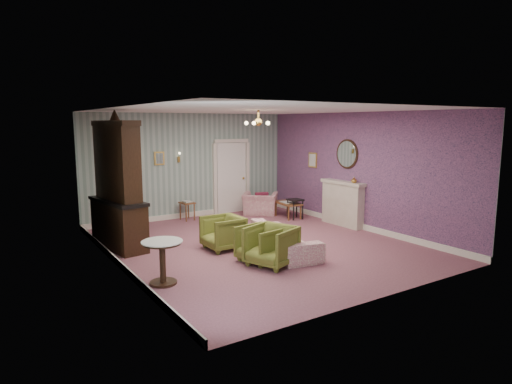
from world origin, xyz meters
TOP-DOWN VIEW (x-y plane):
  - floor at (0.00, 0.00)m, footprint 7.00×7.00m
  - ceiling at (0.00, 0.00)m, footprint 7.00×7.00m
  - wall_back at (0.00, 3.50)m, footprint 6.00×0.00m
  - wall_front at (0.00, -3.50)m, footprint 6.00×0.00m
  - wall_left at (-3.00, 0.00)m, footprint 0.00×7.00m
  - wall_right at (3.00, 0.00)m, footprint 0.00×7.00m
  - wall_right_floral at (2.98, 0.00)m, footprint 0.00×7.00m
  - door at (1.30, 3.46)m, footprint 1.12×0.12m
  - olive_chair_a at (-0.56, -1.30)m, footprint 1.00×1.02m
  - olive_chair_b at (-0.60, -1.01)m, footprint 0.83×0.86m
  - olive_chair_c at (-0.80, 0.13)m, footprint 0.71×0.76m
  - sofa_chintz at (0.12, -0.74)m, footprint 0.93×2.10m
  - wingback_chair at (1.83, 2.72)m, footprint 1.13×1.10m
  - dresser at (-2.60, 1.42)m, footprint 0.84×1.78m
  - fireplace at (2.86, 0.40)m, footprint 0.30×1.40m
  - mantel_vase at (2.84, 0.00)m, footprint 0.15×0.15m
  - oval_mirror at (2.96, 0.40)m, footprint 0.04×0.76m
  - framed_print at (2.97, 1.75)m, footprint 0.04×0.34m
  - coffee_table at (2.25, 1.93)m, footprint 0.58×0.91m
  - side_table_black at (2.29, 1.65)m, footprint 0.40×0.40m
  - pedestal_table at (-2.61, -1.14)m, footprint 0.74×0.74m
  - nesting_table at (-0.27, 3.15)m, footprint 0.36×0.44m
  - gilt_mirror_back at (-0.90, 3.46)m, footprint 0.28×0.06m
  - sconce_left at (-1.45, 3.44)m, footprint 0.16×0.12m
  - sconce_right at (-0.35, 3.44)m, footprint 0.16×0.12m
  - chandelier at (0.00, 0.00)m, footprint 0.56×0.56m
  - burgundy_cushion at (1.78, 2.57)m, footprint 0.41×0.28m

SIDE VIEW (x-z plane):
  - floor at x=0.00m, z-range 0.00..0.00m
  - coffee_table at x=2.25m, z-range 0.00..0.44m
  - nesting_table at x=-0.27m, z-range 0.00..0.54m
  - side_table_black at x=2.29m, z-range 0.00..0.56m
  - pedestal_table at x=-2.61m, z-range 0.00..0.74m
  - olive_chair_b at x=-0.60m, z-range 0.00..0.77m
  - olive_chair_c at x=-0.80m, z-range 0.00..0.78m
  - sofa_chintz at x=0.12m, z-range 0.00..0.79m
  - olive_chair_a at x=-0.56m, z-range 0.00..0.83m
  - wingback_chair at x=1.83m, z-range 0.00..0.84m
  - burgundy_cushion at x=1.78m, z-range 0.28..0.68m
  - fireplace at x=2.86m, z-range 0.00..1.16m
  - door at x=1.30m, z-range 0.00..2.16m
  - mantel_vase at x=2.84m, z-range 1.16..1.31m
  - dresser at x=-2.60m, z-range 0.00..2.85m
  - wall_back at x=0.00m, z-range -1.55..4.45m
  - wall_front at x=0.00m, z-range -1.55..4.45m
  - wall_left at x=-3.00m, z-range -2.05..4.95m
  - wall_right at x=3.00m, z-range -2.05..4.95m
  - wall_right_floral at x=2.98m, z-range -2.05..4.95m
  - framed_print at x=2.97m, z-range 1.39..1.81m
  - gilt_mirror_back at x=-0.90m, z-range 1.52..1.88m
  - sconce_left at x=-1.45m, z-range 1.55..1.85m
  - sconce_right at x=-0.35m, z-range 1.55..1.85m
  - oval_mirror at x=2.96m, z-range 1.43..2.27m
  - chandelier at x=0.00m, z-range 2.45..2.81m
  - ceiling at x=0.00m, z-range 2.90..2.90m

